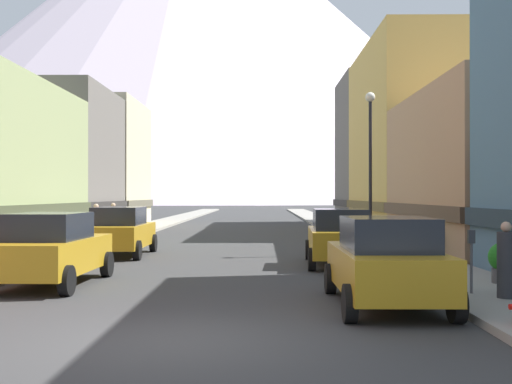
# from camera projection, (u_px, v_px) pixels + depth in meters

# --- Properties ---
(ground_plane) EXTENTS (400.00, 400.00, 0.00)m
(ground_plane) POSITION_uv_depth(u_px,v_px,m) (172.00, 341.00, 9.67)
(ground_plane) COLOR #353535
(sidewalk_left) EXTENTS (2.50, 100.00, 0.15)m
(sidewalk_left) POSITION_uv_depth(u_px,v_px,m) (153.00, 226.00, 44.73)
(sidewalk_left) COLOR gray
(sidewalk_left) RESTS_ON ground
(sidewalk_right) EXTENTS (2.50, 100.00, 0.15)m
(sidewalk_right) POSITION_uv_depth(u_px,v_px,m) (332.00, 226.00, 44.61)
(sidewalk_right) COLOR gray
(sidewalk_right) RESTS_ON ground
(storefront_left_2) EXTENTS (7.56, 8.77, 8.34)m
(storefront_left_2) POSITION_uv_depth(u_px,v_px,m) (46.00, 164.00, 36.94)
(storefront_left_2) COLOR #66605B
(storefront_left_2) RESTS_ON ground
(storefront_left_3) EXTENTS (7.29, 9.29, 8.95)m
(storefront_left_3) POSITION_uv_depth(u_px,v_px,m) (92.00, 166.00, 46.38)
(storefront_left_3) COLOR beige
(storefront_left_3) RESTS_ON ground
(storefront_right_1) EXTENTS (6.67, 12.07, 6.32)m
(storefront_right_1) POSITION_uv_depth(u_px,v_px,m) (497.00, 174.00, 25.36)
(storefront_right_1) COLOR tan
(storefront_right_1) RESTS_ON ground
(storefront_right_2) EXTENTS (7.28, 13.77, 11.13)m
(storefront_right_2) POSITION_uv_depth(u_px,v_px,m) (423.00, 142.00, 38.34)
(storefront_right_2) COLOR #D8B259
(storefront_right_2) RESTS_ON ground
(storefront_right_3) EXTENTS (8.45, 8.69, 11.27)m
(storefront_right_3) POSITION_uv_depth(u_px,v_px,m) (394.00, 153.00, 49.60)
(storefront_right_3) COLOR #66605B
(storefront_right_3) RESTS_ON ground
(car_left_0) EXTENTS (2.15, 4.44, 1.78)m
(car_left_0) POSITION_uv_depth(u_px,v_px,m) (51.00, 249.00, 15.61)
(car_left_0) COLOR #B28419
(car_left_0) RESTS_ON ground
(car_left_1) EXTENTS (2.08, 4.41, 1.78)m
(car_left_1) POSITION_uv_depth(u_px,v_px,m) (120.00, 231.00, 23.23)
(car_left_1) COLOR #B28419
(car_left_1) RESTS_ON ground
(car_right_0) EXTENTS (2.08, 4.41, 1.78)m
(car_right_0) POSITION_uv_depth(u_px,v_px,m) (386.00, 262.00, 12.61)
(car_right_0) COLOR #B28419
(car_right_0) RESTS_ON ground
(car_right_1) EXTENTS (2.23, 4.48, 1.78)m
(car_right_1) POSITION_uv_depth(u_px,v_px,m) (339.00, 237.00, 20.14)
(car_right_1) COLOR #B28419
(car_right_1) RESTS_ON ground
(parking_meter_near) EXTENTS (0.14, 0.10, 1.33)m
(parking_meter_near) POSITION_uv_depth(u_px,v_px,m) (471.00, 252.00, 13.41)
(parking_meter_near) COLOR #595960
(parking_meter_near) RESTS_ON sidewalk_right
(potted_plant_0) EXTENTS (0.68, 0.68, 0.95)m
(potted_plant_0) POSITION_uv_depth(u_px,v_px,m) (503.00, 261.00, 14.96)
(potted_plant_0) COLOR #4C4C51
(potted_plant_0) RESTS_ON sidewalk_right
(potted_plant_1) EXTENTS (0.73, 0.73, 1.03)m
(potted_plant_1) POSITION_uv_depth(u_px,v_px,m) (427.00, 238.00, 21.82)
(potted_plant_1) COLOR gray
(potted_plant_1) RESTS_ON sidewalk_right
(pedestrian_0) EXTENTS (0.36, 0.36, 1.53)m
(pedestrian_0) POSITION_uv_depth(u_px,v_px,m) (506.00, 263.00, 12.80)
(pedestrian_0) COLOR #333338
(pedestrian_0) RESTS_ON sidewalk_right
(pedestrian_1) EXTENTS (0.36, 0.36, 1.66)m
(pedestrian_1) POSITION_uv_depth(u_px,v_px,m) (96.00, 223.00, 29.29)
(pedestrian_1) COLOR brown
(pedestrian_1) RESTS_ON sidewalk_left
(pedestrian_2) EXTENTS (0.36, 0.36, 1.66)m
(pedestrian_2) POSITION_uv_depth(u_px,v_px,m) (113.00, 220.00, 32.64)
(pedestrian_2) COLOR #333338
(pedestrian_2) RESTS_ON sidewalk_left
(streetlamp_right) EXTENTS (0.36, 0.36, 5.86)m
(streetlamp_right) POSITION_uv_depth(u_px,v_px,m) (370.00, 147.00, 23.57)
(streetlamp_right) COLOR black
(streetlamp_right) RESTS_ON sidewalk_right
(mountain_backdrop) EXTENTS (277.39, 277.39, 133.87)m
(mountain_backdrop) POSITION_uv_depth(u_px,v_px,m) (195.00, 42.00, 270.23)
(mountain_backdrop) COLOR silver
(mountain_backdrop) RESTS_ON ground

